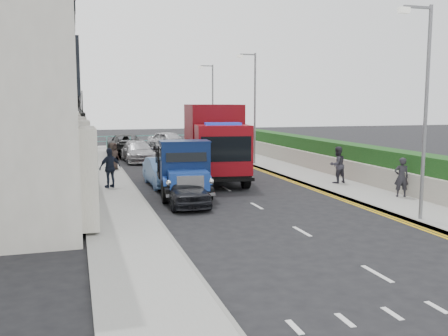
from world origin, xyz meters
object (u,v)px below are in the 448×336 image
parked_car_front (185,188)px  lamp_mid (253,102)px  lamp_near (423,101)px  lamp_far (211,102)px  pedestrian_east_near (401,177)px  bedford_lorry (184,172)px  red_lorry (214,140)px

parked_car_front → lamp_mid: bearing=59.0°
lamp_mid → parked_car_front: (-6.78, -10.95, -3.36)m
lamp_near → lamp_far: bearing=90.0°
pedestrian_east_near → lamp_far: bearing=-66.2°
lamp_mid → lamp_far: bearing=90.0°
bedford_lorry → pedestrian_east_near: 8.88m
lamp_mid → red_lorry: (-3.93, -4.99, -1.95)m
red_lorry → pedestrian_east_near: size_ratio=4.71×
lamp_far → red_lorry: size_ratio=0.92×
lamp_mid → red_lorry: bearing=-128.2°
lamp_far → pedestrian_east_near: (1.92, -22.47, -3.07)m
bedford_lorry → lamp_far: bearing=77.2°
lamp_mid → pedestrian_east_near: lamp_mid is taller
parked_car_front → pedestrian_east_near: bearing=-9.2°
lamp_mid → parked_car_front: size_ratio=1.86×
lamp_far → parked_car_front: bearing=-107.9°
parked_car_front → bedford_lorry: bearing=78.6°
lamp_far → parked_car_front: 22.27m
lamp_far → parked_car_front: lamp_far is taller
lamp_near → red_lorry: bearing=109.6°
bedford_lorry → lamp_mid: bearing=61.6°
lamp_near → red_lorry: size_ratio=0.92×
lamp_far → bedford_lorry: (-6.50, -19.68, -2.90)m
bedford_lorry → red_lorry: bearing=66.7°
lamp_near → red_lorry: (-3.93, 11.01, -1.95)m
bedford_lorry → red_lorry: (2.58, 4.69, 0.96)m
lamp_near → bedford_lorry: bearing=135.8°
lamp_far → lamp_mid: bearing=-90.0°
lamp_far → pedestrian_east_near: bearing=-85.1°
lamp_near → lamp_mid: bearing=90.0°
lamp_mid → red_lorry: size_ratio=0.92×
lamp_near → pedestrian_east_near: bearing=61.4°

